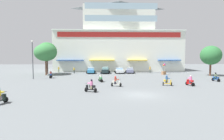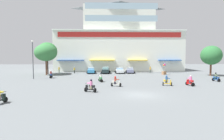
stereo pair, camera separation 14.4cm
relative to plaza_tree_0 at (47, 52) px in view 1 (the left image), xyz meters
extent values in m
plane|color=slate|center=(17.39, -11.42, -5.28)|extent=(128.00, 128.00, 0.00)
cube|color=white|center=(17.39, 11.80, 0.21)|extent=(35.38, 12.43, 10.98)
cube|color=white|center=(17.39, 12.42, 9.31)|extent=(19.51, 11.19, 7.20)
pyramid|color=slate|center=(17.39, 12.42, 14.07)|extent=(19.90, 11.44, 2.33)
cube|color=red|center=(17.39, 5.52, 4.60)|extent=(32.55, 0.12, 1.31)
cube|color=white|center=(17.39, 5.48, 5.83)|extent=(35.38, 0.70, 0.24)
cube|color=#24498B|center=(4.41, 5.03, -2.15)|extent=(6.93, 1.10, 0.20)
cube|color=gold|center=(12.72, 5.03, -2.15)|extent=(6.69, 1.10, 0.20)
cube|color=gold|center=(22.05, 5.03, -2.15)|extent=(5.20, 1.10, 0.20)
cube|color=#1C4995|center=(30.65, 5.03, -2.15)|extent=(5.99, 1.10, 0.20)
cube|color=#99B7C6|center=(17.39, 0.57, 7.87)|extent=(17.17, 0.08, 1.44)
cube|color=#99B7C6|center=(17.39, 0.57, 10.74)|extent=(17.17, 0.08, 1.44)
cylinder|color=brown|center=(0.00, 0.00, -3.43)|extent=(0.33, 0.33, 3.69)
ellipsoid|color=#357C3A|center=(0.00, 0.00, 0.02)|extent=(4.58, 4.23, 4.25)
cylinder|color=brown|center=(36.15, -5.00, -3.82)|extent=(0.38, 0.38, 2.92)
ellipsoid|color=#2D6936|center=(36.15, -5.00, -0.86)|extent=(4.26, 4.48, 4.07)
cylinder|color=brown|center=(0.39, -2.35, -3.63)|extent=(0.29, 0.29, 3.30)
ellipsoid|color=#37783F|center=(0.39, -2.35, -0.26)|extent=(4.89, 5.16, 3.80)
cube|color=#3488BF|center=(10.07, 1.68, -4.67)|extent=(1.81, 4.46, 0.68)
cube|color=#90B7D1|center=(10.07, 1.68, -4.09)|extent=(1.49, 2.26, 0.47)
cylinder|color=black|center=(9.20, 3.01, -4.98)|extent=(0.61, 0.19, 0.60)
cylinder|color=black|center=(10.82, 3.08, -4.98)|extent=(0.61, 0.19, 0.60)
cylinder|color=black|center=(9.31, 0.29, -4.98)|extent=(0.61, 0.19, 0.60)
cylinder|color=black|center=(10.93, 0.36, -4.98)|extent=(0.61, 0.19, 0.60)
cube|color=#1B2A2C|center=(13.63, 1.50, -4.62)|extent=(1.92, 4.53, 0.77)
cube|color=#8CC3C3|center=(13.63, 1.50, -3.97)|extent=(1.55, 2.30, 0.53)
cylinder|color=black|center=(12.90, 2.93, -4.98)|extent=(0.61, 0.20, 0.60)
cylinder|color=black|center=(14.54, 2.82, -4.98)|extent=(0.61, 0.20, 0.60)
cylinder|color=black|center=(12.73, 0.19, -4.98)|extent=(0.61, 0.20, 0.60)
cylinder|color=black|center=(14.36, 0.08, -4.98)|extent=(0.61, 0.20, 0.60)
cube|color=white|center=(17.04, 1.71, -4.68)|extent=(1.84, 4.26, 0.65)
cube|color=#8DB2D0|center=(17.04, 1.71, -4.13)|extent=(1.56, 2.14, 0.46)
cylinder|color=black|center=(16.13, 3.01, -4.98)|extent=(0.60, 0.17, 0.60)
cylinder|color=black|center=(17.92, 3.04, -4.98)|extent=(0.60, 0.17, 0.60)
cylinder|color=black|center=(16.17, 0.38, -4.98)|extent=(0.60, 0.17, 0.60)
cylinder|color=black|center=(17.96, 0.41, -4.98)|extent=(0.60, 0.17, 0.60)
cube|color=slate|center=(19.65, 1.91, -4.67)|extent=(2.04, 4.12, 0.68)
cube|color=#A5B3BD|center=(19.65, 1.91, -4.08)|extent=(1.62, 2.11, 0.48)
cylinder|color=black|center=(18.92, 3.22, -4.98)|extent=(0.61, 0.22, 0.60)
cylinder|color=black|center=(20.60, 3.07, -4.98)|extent=(0.61, 0.22, 0.60)
cylinder|color=black|center=(18.70, 0.76, -4.98)|extent=(0.61, 0.22, 0.60)
cylinder|color=black|center=(20.38, 0.61, -4.98)|extent=(0.61, 0.22, 0.60)
cylinder|color=black|center=(23.04, -18.30, -5.02)|extent=(0.29, 0.54, 0.52)
cylinder|color=black|center=(21.93, -17.96, -5.02)|extent=(0.29, 0.54, 0.52)
cube|color=gold|center=(22.49, -18.13, -4.96)|extent=(1.06, 0.56, 0.10)
cube|color=gold|center=(22.29, -18.07, -4.55)|extent=(0.71, 0.47, 0.28)
cube|color=gold|center=(22.93, -18.26, -4.77)|extent=(0.23, 0.35, 0.71)
cylinder|color=black|center=(22.96, -18.27, -4.21)|extent=(0.18, 0.51, 0.04)
cube|color=#2A2B26|center=(22.38, -18.10, -4.67)|extent=(0.36, 0.39, 0.36)
cylinder|color=#2E5583|center=(22.38, -18.10, -4.24)|extent=(0.40, 0.40, 0.50)
sphere|color=#2363AA|center=(22.38, -18.10, -3.88)|extent=(0.25, 0.25, 0.25)
cube|color=#2E5583|center=(22.62, -18.17, -4.22)|extent=(0.52, 0.45, 0.10)
cylinder|color=black|center=(12.65, -13.17, -5.02)|extent=(0.54, 0.26, 0.52)
cylinder|color=black|center=(12.95, -14.41, -5.02)|extent=(0.54, 0.26, 0.52)
cube|color=#328549|center=(12.80, -13.79, -4.96)|extent=(0.53, 1.16, 0.10)
cube|color=#328549|center=(12.85, -14.01, -4.62)|extent=(0.46, 0.77, 0.28)
cube|color=#328549|center=(12.68, -13.29, -4.81)|extent=(0.34, 0.21, 0.64)
cylinder|color=black|center=(12.67, -13.27, -4.28)|extent=(0.51, 0.16, 0.04)
cube|color=#7F6159|center=(12.83, -13.92, -4.74)|extent=(0.38, 0.35, 0.36)
cylinder|color=silver|center=(12.83, -13.92, -4.29)|extent=(0.39, 0.39, 0.54)
sphere|color=black|center=(12.83, -13.92, -3.91)|extent=(0.25, 0.25, 0.25)
cube|color=silver|center=(12.76, -13.64, -4.27)|extent=(0.43, 0.51, 0.10)
cylinder|color=black|center=(4.28, -27.27, -5.02)|extent=(0.54, 0.23, 0.52)
cube|color=black|center=(4.17, -27.92, -4.96)|extent=(0.47, 1.19, 0.10)
cube|color=black|center=(4.26, -27.40, -4.79)|extent=(0.34, 0.19, 0.67)
cylinder|color=black|center=(4.27, -27.37, -4.26)|extent=(0.52, 0.12, 0.04)
cube|color=gold|center=(4.20, -27.76, -4.26)|extent=(0.41, 0.49, 0.10)
cylinder|color=black|center=(25.58, -17.70, -5.02)|extent=(0.54, 0.26, 0.52)
cylinder|color=black|center=(25.88, -18.94, -5.02)|extent=(0.54, 0.26, 0.52)
cube|color=red|center=(25.73, -18.32, -4.96)|extent=(0.54, 1.16, 0.10)
cube|color=red|center=(25.79, -18.54, -4.57)|extent=(0.46, 0.77, 0.28)
cube|color=red|center=(25.61, -17.82, -4.78)|extent=(0.34, 0.21, 0.69)
cylinder|color=black|center=(25.60, -17.80, -4.23)|extent=(0.51, 0.16, 0.04)
cube|color=#272F3E|center=(25.76, -18.44, -4.69)|extent=(0.38, 0.35, 0.36)
cylinder|color=pink|center=(25.76, -18.44, -4.24)|extent=(0.39, 0.39, 0.54)
sphere|color=silver|center=(25.76, -18.44, -3.86)|extent=(0.25, 0.25, 0.25)
cube|color=pink|center=(25.69, -18.17, -4.21)|extent=(0.43, 0.51, 0.10)
cylinder|color=black|center=(15.67, -18.84, -5.02)|extent=(0.32, 0.54, 0.52)
cylinder|color=black|center=(14.51, -18.39, -5.02)|extent=(0.32, 0.54, 0.52)
cube|color=silver|center=(15.09, -18.62, -4.96)|extent=(1.13, 0.66, 0.10)
cube|color=silver|center=(14.88, -18.53, -4.63)|extent=(0.76, 0.53, 0.28)
cube|color=silver|center=(15.56, -18.80, -4.82)|extent=(0.25, 0.35, 0.64)
cylinder|color=black|center=(15.58, -18.81, -4.29)|extent=(0.22, 0.50, 0.04)
cube|color=black|center=(14.97, -18.57, -4.75)|extent=(0.38, 0.40, 0.36)
cylinder|color=#9C3F2E|center=(14.97, -18.57, -4.31)|extent=(0.41, 0.41, 0.51)
sphere|color=red|center=(14.97, -18.57, -3.95)|extent=(0.25, 0.25, 0.25)
cube|color=#9C3F2E|center=(15.23, -18.67, -4.29)|extent=(0.53, 0.48, 0.10)
cylinder|color=black|center=(32.30, -14.46, -5.02)|extent=(0.54, 0.24, 0.52)
cylinder|color=black|center=(32.05, -13.24, -5.02)|extent=(0.54, 0.24, 0.52)
cube|color=#214E98|center=(32.18, -13.85, -4.96)|extent=(0.49, 1.13, 0.10)
cube|color=#214E98|center=(32.13, -13.63, -4.62)|extent=(0.43, 0.74, 0.28)
cube|color=#214E98|center=(32.28, -14.34, -4.81)|extent=(0.34, 0.20, 0.64)
cylinder|color=black|center=(32.28, -14.36, -4.28)|extent=(0.52, 0.14, 0.04)
cube|color=black|center=(32.15, -13.73, -4.74)|extent=(0.37, 0.34, 0.36)
cylinder|color=#586A51|center=(32.15, -13.73, -4.28)|extent=(0.38, 0.38, 0.57)
sphere|color=black|center=(32.15, -13.73, -3.89)|extent=(0.25, 0.25, 0.25)
cube|color=#586A51|center=(32.21, -14.00, -4.25)|extent=(0.42, 0.50, 0.10)
cylinder|color=black|center=(2.92, -7.46, -5.02)|extent=(0.54, 0.25, 0.52)
cylinder|color=black|center=(3.18, -8.71, -5.02)|extent=(0.54, 0.25, 0.52)
cube|color=#2752A1|center=(3.05, -8.08, -4.96)|extent=(0.50, 1.15, 0.10)
cube|color=#2752A1|center=(3.10, -8.31, -4.55)|extent=(0.44, 0.76, 0.28)
cube|color=#2752A1|center=(2.94, -7.59, -4.77)|extent=(0.34, 0.20, 0.71)
cylinder|color=black|center=(2.94, -7.56, -4.21)|extent=(0.52, 0.14, 0.04)
cube|color=black|center=(3.08, -8.21, -4.67)|extent=(0.37, 0.34, 0.36)
cylinder|color=maroon|center=(3.08, -8.21, -4.25)|extent=(0.38, 0.38, 0.48)
sphere|color=silver|center=(3.08, -8.21, -3.90)|extent=(0.25, 0.25, 0.25)
cube|color=maroon|center=(3.02, -7.94, -4.23)|extent=(0.42, 0.50, 0.10)
cylinder|color=black|center=(11.25, -22.36, -5.02)|extent=(0.35, 0.53, 0.52)
cylinder|color=black|center=(12.38, -22.89, -5.02)|extent=(0.35, 0.53, 0.52)
cube|color=black|center=(11.82, -22.62, -4.96)|extent=(1.11, 0.73, 0.10)
cube|color=black|center=(12.02, -22.72, -4.59)|extent=(0.76, 0.57, 0.28)
cube|color=black|center=(11.37, -22.41, -4.79)|extent=(0.26, 0.35, 0.68)
cylinder|color=black|center=(11.34, -22.40, -4.25)|extent=(0.26, 0.48, 0.04)
cube|color=#757055|center=(11.93, -22.68, -4.71)|extent=(0.39, 0.41, 0.36)
cylinder|color=pink|center=(11.93, -22.68, -4.25)|extent=(0.43, 0.43, 0.56)
sphere|color=black|center=(11.93, -22.68, -3.86)|extent=(0.25, 0.25, 0.25)
cube|color=pink|center=(11.68, -22.56, -4.22)|extent=(0.54, 0.50, 0.10)
cylinder|color=black|center=(5.91, 1.86, -4.87)|extent=(0.24, 0.24, 0.81)
cylinder|color=gold|center=(5.91, 1.86, -4.21)|extent=(0.38, 0.38, 0.53)
sphere|color=tan|center=(5.91, 1.86, -3.84)|extent=(0.20, 0.20, 0.20)
cylinder|color=#42524B|center=(24.73, 1.93, -4.84)|extent=(0.28, 0.28, 0.88)
cylinder|color=gold|center=(24.73, 1.93, -4.08)|extent=(0.46, 0.46, 0.64)
sphere|color=tan|center=(24.73, 1.93, -3.65)|extent=(0.22, 0.22, 0.22)
cylinder|color=#6E7659|center=(1.75, 3.60, -4.88)|extent=(0.25, 0.25, 0.80)
cylinder|color=gold|center=(1.75, 3.60, -4.20)|extent=(0.41, 0.41, 0.56)
sphere|color=tan|center=(1.75, 3.60, -3.80)|extent=(0.24, 0.24, 0.24)
cylinder|color=#474C51|center=(0.23, -9.52, -1.90)|extent=(0.16, 0.16, 6.75)
ellipsoid|color=silver|center=(0.23, -9.52, 1.66)|extent=(0.40, 0.40, 0.28)
cube|color=#9F714D|center=(26.96, -2.10, -4.90)|extent=(1.08, 0.96, 0.75)
cylinder|color=#4C4C4C|center=(26.96, -2.10, -3.93)|extent=(0.04, 0.04, 1.20)
sphere|color=#EB3592|center=(27.16, -2.14, -3.05)|extent=(0.30, 0.30, 0.30)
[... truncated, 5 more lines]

